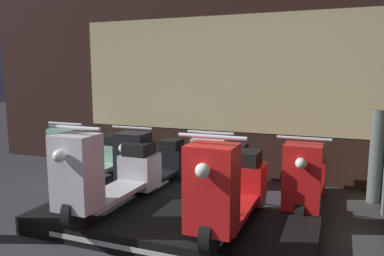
{
  "coord_description": "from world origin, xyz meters",
  "views": [
    {
      "loc": [
        1.49,
        -1.66,
        1.58
      ],
      "look_at": [
        -0.0,
        2.13,
        0.97
      ],
      "focal_mm": 35.0,
      "sensor_mm": 36.0,
      "label": 1
    }
  ],
  "objects": [
    {
      "name": "display_platform",
      "position": [
        -0.0,
        1.51,
        0.09
      ],
      "size": [
        2.79,
        1.13,
        0.18
      ],
      "color": "black",
      "rests_on": "ground_plane"
    },
    {
      "name": "scooter_backrow_0",
      "position": [
        -1.78,
        2.71,
        0.37
      ],
      "size": [
        0.53,
        1.58,
        0.94
      ],
      "color": "black",
      "rests_on": "ground_plane"
    },
    {
      "name": "scooter_backrow_3",
      "position": [
        1.18,
        2.71,
        0.37
      ],
      "size": [
        0.53,
        1.58,
        0.94
      ],
      "color": "black",
      "rests_on": "ground_plane"
    },
    {
      "name": "scooter_display_left",
      "position": [
        -0.63,
        1.47,
        0.56
      ],
      "size": [
        0.53,
        1.58,
        0.94
      ],
      "color": "black",
      "rests_on": "display_platform"
    },
    {
      "name": "scooter_backrow_2",
      "position": [
        0.19,
        2.71,
        0.37
      ],
      "size": [
        0.53,
        1.58,
        0.94
      ],
      "color": "black",
      "rests_on": "ground_plane"
    },
    {
      "name": "scooter_backrow_1",
      "position": [
        -0.79,
        2.71,
        0.37
      ],
      "size": [
        0.53,
        1.58,
        0.94
      ],
      "color": "black",
      "rests_on": "ground_plane"
    },
    {
      "name": "scooter_display_right",
      "position": [
        0.62,
        1.47,
        0.56
      ],
      "size": [
        0.53,
        1.58,
        0.94
      ],
      "color": "black",
      "rests_on": "display_platform"
    },
    {
      "name": "shop_wall_back",
      "position": [
        0.0,
        3.75,
        1.6
      ],
      "size": [
        8.97,
        0.09,
        3.2
      ],
      "color": "#331E19",
      "rests_on": "ground_plane"
    }
  ]
}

